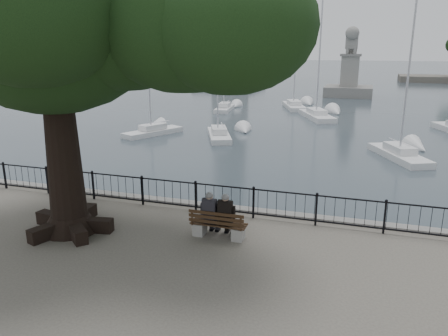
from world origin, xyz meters
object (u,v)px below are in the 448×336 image
at_px(bench, 218,228).
at_px(person_left, 211,215).
at_px(lion_monument, 349,79).
at_px(person_right, 227,217).
at_px(tree, 81,11).
at_px(lighthouse, 230,3).

bearing_deg(bench, person_left, 159.42).
distance_m(bench, lion_monument, 49.25).
bearing_deg(person_right, tree, -167.66).
distance_m(tree, lion_monument, 50.46).
bearing_deg(person_left, person_right, 0.02).
height_order(bench, lion_monument, lion_monument).
distance_m(person_left, tree, 6.58).
bearing_deg(lion_monument, lighthouse, 148.89).
distance_m(person_left, lion_monument, 49.16).
bearing_deg(tree, person_right, 12.34).
xyz_separation_m(person_left, person_right, (0.48, 0.00, 0.00)).
height_order(person_left, tree, tree).
bearing_deg(person_right, bench, -157.17).
xyz_separation_m(bench, tree, (-3.54, -0.73, 5.98)).
relative_size(person_left, tree, 0.12).
xyz_separation_m(bench, person_left, (-0.25, 0.09, 0.33)).
height_order(tree, lighthouse, lighthouse).
distance_m(person_right, tree, 6.84).
height_order(person_left, person_right, same).
bearing_deg(lion_monument, person_left, -92.16).
relative_size(tree, lighthouse, 0.38).
height_order(person_left, lighthouse, lighthouse).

